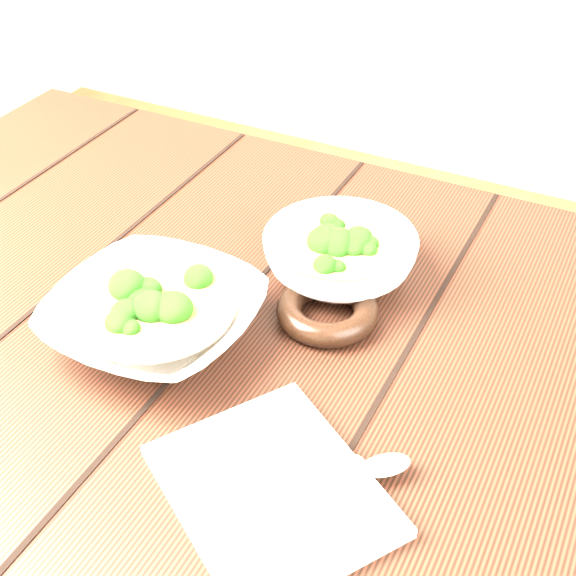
% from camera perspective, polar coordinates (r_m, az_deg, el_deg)
% --- Properties ---
extents(table, '(1.20, 0.80, 0.75)m').
position_cam_1_polar(table, '(0.97, -3.13, -7.94)').
color(table, '#33170E').
rests_on(table, ground).
extents(soup_bowl_front, '(0.22, 0.22, 0.06)m').
position_cam_1_polar(soup_bowl_front, '(0.86, -9.47, -2.01)').
color(soup_bowl_front, white).
rests_on(soup_bowl_front, table).
extents(soup_bowl_back, '(0.20, 0.20, 0.06)m').
position_cam_1_polar(soup_bowl_back, '(0.94, 3.70, 2.38)').
color(soup_bowl_back, white).
rests_on(soup_bowl_back, table).
extents(trivet, '(0.12, 0.12, 0.03)m').
position_cam_1_polar(trivet, '(0.88, 2.83, -1.59)').
color(trivet, black).
rests_on(trivet, table).
extents(napkin, '(0.26, 0.25, 0.01)m').
position_cam_1_polar(napkin, '(0.72, -1.14, -14.16)').
color(napkin, beige).
rests_on(napkin, table).
extents(spoon_left, '(0.14, 0.12, 0.01)m').
position_cam_1_polar(spoon_left, '(0.72, 1.10, -12.94)').
color(spoon_left, '#A5A292').
rests_on(spoon_left, napkin).
extents(spoon_right, '(0.13, 0.13, 0.01)m').
position_cam_1_polar(spoon_right, '(0.72, 4.50, -13.02)').
color(spoon_right, '#A5A292').
rests_on(spoon_right, napkin).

